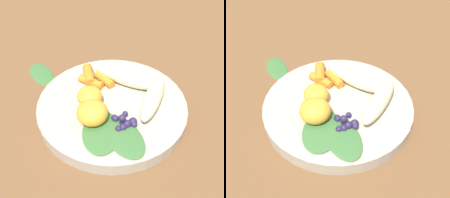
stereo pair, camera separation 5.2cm
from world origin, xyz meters
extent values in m
plane|color=brown|center=(0.00, 0.00, 0.00)|extent=(2.40, 2.40, 0.00)
cylinder|color=#B2AD9E|center=(0.00, 0.00, 0.01)|extent=(0.27, 0.27, 0.02)
ellipsoid|color=beige|center=(0.06, 0.02, 0.04)|extent=(0.06, 0.12, 0.03)
ellipsoid|color=beige|center=(0.05, -0.05, 0.04)|extent=(0.12, 0.08, 0.03)
ellipsoid|color=#F4A833|center=(-0.05, -0.01, 0.04)|extent=(0.05, 0.05, 0.04)
ellipsoid|color=#F4A833|center=(-0.03, 0.03, 0.04)|extent=(0.04, 0.04, 0.03)
cylinder|color=orange|center=(0.03, 0.05, 0.03)|extent=(0.02, 0.05, 0.02)
cylinder|color=orange|center=(0.02, 0.08, 0.03)|extent=(0.05, 0.05, 0.02)
cylinder|color=orange|center=(0.01, 0.06, 0.03)|extent=(0.03, 0.05, 0.01)
sphere|color=#2D234C|center=(-0.01, -0.04, 0.03)|extent=(0.01, 0.01, 0.01)
sphere|color=#2D234C|center=(-0.04, -0.05, 0.03)|extent=(0.01, 0.01, 0.01)
sphere|color=#2D234C|center=(-0.03, -0.06, 0.03)|extent=(0.01, 0.01, 0.01)
sphere|color=#2D234C|center=(-0.03, -0.03, 0.03)|extent=(0.01, 0.01, 0.01)
sphere|color=#2D234C|center=(-0.01, -0.06, 0.03)|extent=(0.01, 0.01, 0.01)
sphere|color=#2D234C|center=(-0.03, -0.03, 0.03)|extent=(0.01, 0.01, 0.01)
sphere|color=#2D234C|center=(-0.02, -0.05, 0.03)|extent=(0.01, 0.01, 0.01)
sphere|color=#2D234C|center=(-0.02, -0.06, 0.03)|extent=(0.01, 0.01, 0.01)
sphere|color=#2D234C|center=(-0.03, -0.05, 0.04)|extent=(0.01, 0.01, 0.01)
sphere|color=#2D234C|center=(-0.01, -0.07, 0.03)|extent=(0.01, 0.01, 0.01)
ellipsoid|color=#3D7038|center=(-0.06, -0.04, 0.03)|extent=(0.11, 0.11, 0.00)
ellipsoid|color=#3D7038|center=(-0.04, -0.07, 0.03)|extent=(0.08, 0.11, 0.00)
ellipsoid|color=#3D7038|center=(-0.02, 0.19, 0.00)|extent=(0.06, 0.10, 0.01)
camera|label=1|loc=(-0.27, -0.27, 0.39)|focal=47.30mm
camera|label=2|loc=(-0.23, -0.30, 0.39)|focal=47.30mm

